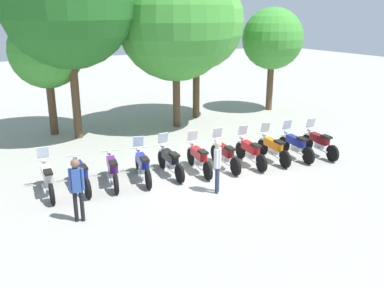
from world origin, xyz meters
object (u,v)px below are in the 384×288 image
(tree_5, at_px, (273,39))
(motorcycle_10, at_px, (319,142))
(tree_1, at_px, (46,52))
(motorcycle_7, at_px, (250,151))
(motorcycle_3, at_px, (143,165))
(person_1, at_px, (77,185))
(motorcycle_9, at_px, (295,145))
(tree_2, at_px, (67,1))
(motorcycle_4, at_px, (170,161))
(person_0, at_px, (218,162))
(motorcycle_1, at_px, (81,174))
(tree_4, at_px, (196,22))
(motorcycle_8, at_px, (273,148))
(motorcycle_2, at_px, (112,169))
(motorcycle_6, at_px, (225,154))
(motorcycle_0, at_px, (47,178))
(tree_3, at_px, (176,22))
(motorcycle_5, at_px, (199,158))

(tree_5, bearing_deg, motorcycle_10, -116.15)
(tree_1, bearing_deg, motorcycle_7, -55.45)
(motorcycle_3, bearing_deg, person_1, 136.11)
(motorcycle_9, relative_size, tree_2, 0.25)
(motorcycle_4, xyz_separation_m, motorcycle_9, (5.05, -0.86, 0.00))
(person_0, bearing_deg, motorcycle_1, -170.71)
(motorcycle_7, relative_size, tree_4, 0.30)
(tree_1, bearing_deg, motorcycle_3, -79.42)
(motorcycle_3, relative_size, motorcycle_8, 0.99)
(motorcycle_10, distance_m, person_0, 5.57)
(tree_4, bearing_deg, motorcycle_2, -137.65)
(motorcycle_4, bearing_deg, motorcycle_1, 87.72)
(tree_1, bearing_deg, person_0, -72.51)
(person_0, xyz_separation_m, tree_2, (-2.10, 8.15, 4.84))
(motorcycle_6, xyz_separation_m, motorcycle_9, (3.03, -0.45, 0.00))
(motorcycle_6, xyz_separation_m, tree_2, (-3.53, 6.47, 5.33))
(motorcycle_2, distance_m, tree_1, 7.68)
(motorcycle_0, bearing_deg, motorcycle_7, -94.20)
(motorcycle_4, relative_size, tree_2, 0.25)
(motorcycle_6, bearing_deg, motorcycle_3, 87.63)
(motorcycle_7, distance_m, tree_4, 8.72)
(motorcycle_3, bearing_deg, tree_5, -48.91)
(motorcycle_1, distance_m, motorcycle_3, 2.04)
(motorcycle_3, bearing_deg, tree_2, 16.44)
(motorcycle_4, xyz_separation_m, tree_3, (3.23, 5.51, 4.48))
(motorcycle_4, distance_m, motorcycle_8, 4.10)
(motorcycle_7, distance_m, motorcycle_8, 1.01)
(tree_1, relative_size, tree_5, 0.95)
(motorcycle_7, height_order, tree_5, tree_5)
(motorcycle_2, relative_size, motorcycle_8, 0.99)
(motorcycle_4, distance_m, motorcycle_6, 2.06)
(motorcycle_0, relative_size, motorcycle_6, 1.00)
(motorcycle_7, bearing_deg, motorcycle_5, 88.11)
(tree_2, bearing_deg, motorcycle_0, -114.37)
(motorcycle_8, bearing_deg, person_0, 119.66)
(person_1, height_order, tree_4, tree_4)
(motorcycle_8, relative_size, motorcycle_9, 1.00)
(motorcycle_5, distance_m, tree_5, 11.19)
(motorcycle_4, relative_size, motorcycle_9, 1.00)
(motorcycle_4, distance_m, motorcycle_10, 6.16)
(motorcycle_4, bearing_deg, motorcycle_10, -95.98)
(tree_1, xyz_separation_m, tree_4, (7.36, -0.52, 1.15))
(motorcycle_9, xyz_separation_m, tree_3, (-1.81, 6.37, 4.48))
(motorcycle_10, xyz_separation_m, person_0, (-5.47, -0.96, 0.49))
(motorcycle_9, distance_m, tree_5, 8.97)
(person_1, relative_size, tree_2, 0.21)
(motorcycle_6, relative_size, person_0, 1.27)
(tree_4, distance_m, tree_5, 4.69)
(tree_2, bearing_deg, motorcycle_5, -68.25)
(motorcycle_7, height_order, motorcycle_8, same)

